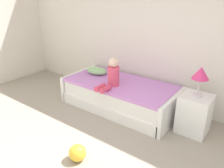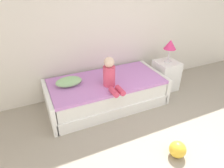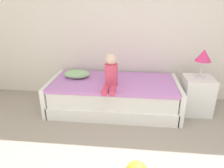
{
  "view_description": "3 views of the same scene",
  "coord_description": "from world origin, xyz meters",
  "views": [
    {
      "loc": [
        1.45,
        -1.07,
        2.0
      ],
      "look_at": [
        -0.64,
        1.75,
        0.55
      ],
      "focal_mm": 35.48,
      "sensor_mm": 36.0,
      "label": 1
    },
    {
      "loc": [
        -1.8,
        -0.81,
        2.15
      ],
      "look_at": [
        -0.64,
        1.75,
        0.55
      ],
      "focal_mm": 31.41,
      "sensor_mm": 36.0,
      "label": 2
    },
    {
      "loc": [
        -0.33,
        -1.14,
        1.73
      ],
      "look_at": [
        -0.64,
        1.75,
        0.55
      ],
      "focal_mm": 33.34,
      "sensor_mm": 36.0,
      "label": 3
    }
  ],
  "objects": [
    {
      "name": "child_figure",
      "position": [
        -0.66,
        1.77,
        0.7
      ],
      "size": [
        0.2,
        0.51,
        0.5
      ],
      "color": "#E04C6B",
      "rests_on": "bed"
    },
    {
      "name": "toy_ball",
      "position": [
        -0.25,
        0.49,
        0.11
      ],
      "size": [
        0.23,
        0.23,
        0.23
      ],
      "primitive_type": "sphere",
      "color": "yellow",
      "rests_on": "ground"
    },
    {
      "name": "pillow",
      "position": [
        -1.27,
        2.1,
        0.56
      ],
      "size": [
        0.44,
        0.3,
        0.13
      ],
      "primitive_type": "ellipsoid",
      "color": "#99CC8C",
      "rests_on": "bed"
    },
    {
      "name": "table_lamp",
      "position": [
        0.71,
        2.03,
        0.94
      ],
      "size": [
        0.24,
        0.24,
        0.45
      ],
      "color": "silver",
      "rests_on": "nightstand"
    },
    {
      "name": "nightstand",
      "position": [
        0.71,
        2.03,
        0.3
      ],
      "size": [
        0.44,
        0.44,
        0.6
      ],
      "primitive_type": "cube",
      "color": "white",
      "rests_on": "ground"
    },
    {
      "name": "bed",
      "position": [
        -0.64,
        2.0,
        0.25
      ],
      "size": [
        2.11,
        1.0,
        0.5
      ],
      "color": "white",
      "rests_on": "ground"
    },
    {
      "name": "wall_rear",
      "position": [
        0.0,
        2.6,
        1.45
      ],
      "size": [
        7.2,
        0.1,
        2.9
      ],
      "primitive_type": "cube",
      "color": "silver",
      "rests_on": "ground"
    }
  ]
}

